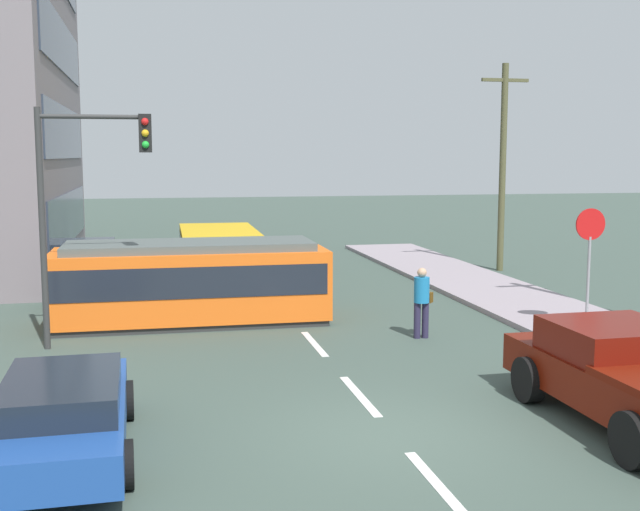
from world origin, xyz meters
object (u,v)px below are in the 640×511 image
object	(u,v)px
pickup_truck_parked	(632,377)
parked_sedan_mid	(89,279)
traffic_light_mast	(85,183)
utility_pole_mid	(503,164)
pedestrian_crossing	(422,298)
parked_sedan_near	(64,414)
stop_sign	(590,243)
city_bus	(219,253)
streetcar_tram	(191,281)
parked_sedan_far	(90,256)

from	to	relation	value
pickup_truck_parked	parked_sedan_mid	bearing A→B (deg)	124.75
traffic_light_mast	utility_pole_mid	world-z (taller)	utility_pole_mid
pedestrian_crossing	utility_pole_mid	bearing A→B (deg)	56.31
pedestrian_crossing	parked_sedan_near	bearing A→B (deg)	-141.56
pickup_truck_parked	traffic_light_mast	xyz separation A→B (m)	(-8.77, 7.20, 2.88)
stop_sign	city_bus	bearing A→B (deg)	130.84
pedestrian_crossing	parked_sedan_mid	bearing A→B (deg)	139.43
stop_sign	pedestrian_crossing	bearing A→B (deg)	175.87
city_bus	parked_sedan_mid	bearing A→B (deg)	-152.22
pedestrian_crossing	parked_sedan_mid	world-z (taller)	pedestrian_crossing
stop_sign	streetcar_tram	bearing A→B (deg)	160.99
traffic_light_mast	parked_sedan_mid	bearing A→B (deg)	94.38
traffic_light_mast	utility_pole_mid	xyz separation A→B (m)	(14.10, 9.06, 0.29)
city_bus	pedestrian_crossing	size ratio (longest dim) A/B	3.45
parked_sedan_near	parked_sedan_mid	xyz separation A→B (m)	(-0.59, 12.78, -0.00)
streetcar_tram	traffic_light_mast	world-z (taller)	traffic_light_mast
traffic_light_mast	parked_sedan_near	bearing A→B (deg)	-88.98
city_bus	pickup_truck_parked	bearing A→B (deg)	-71.54
city_bus	parked_sedan_far	world-z (taller)	city_bus
utility_pole_mid	parked_sedan_far	bearing A→B (deg)	169.86
parked_sedan_mid	utility_pole_mid	bearing A→B (deg)	11.39
parked_sedan_far	parked_sedan_mid	bearing A→B (deg)	-86.46
parked_sedan_mid	traffic_light_mast	distance (m)	6.86
city_bus	traffic_light_mast	world-z (taller)	traffic_light_mast
traffic_light_mast	stop_sign	bearing A→B (deg)	-5.10
parked_sedan_mid	utility_pole_mid	size ratio (longest dim) A/B	0.56
stop_sign	parked_sedan_near	bearing A→B (deg)	-154.08
parked_sedan_mid	utility_pole_mid	xyz separation A→B (m)	(14.56, 2.93, 3.35)
streetcar_tram	stop_sign	xyz separation A→B (m)	(9.31, -3.21, 1.11)
pickup_truck_parked	traffic_light_mast	bearing A→B (deg)	140.64
pickup_truck_parked	stop_sign	distance (m)	6.94
parked_sedan_near	streetcar_tram	bearing A→B (deg)	75.77
parked_sedan_near	traffic_light_mast	xyz separation A→B (m)	(-0.12, 6.65, 3.05)
utility_pole_mid	pedestrian_crossing	bearing A→B (deg)	-123.69
pedestrian_crossing	utility_pole_mid	world-z (taller)	utility_pole_mid
pickup_truck_parked	utility_pole_mid	size ratio (longest dim) A/B	0.66
parked_sedan_mid	parked_sedan_far	size ratio (longest dim) A/B	0.96
parked_sedan_near	parked_sedan_far	bearing A→B (deg)	92.91
streetcar_tram	traffic_light_mast	distance (m)	4.12
traffic_light_mast	city_bus	bearing A→B (deg)	66.44
stop_sign	traffic_light_mast	world-z (taller)	traffic_light_mast
parked_sedan_far	utility_pole_mid	distance (m)	15.51
pickup_truck_parked	parked_sedan_mid	size ratio (longest dim) A/B	1.19
pickup_truck_parked	stop_sign	world-z (taller)	stop_sign
streetcar_tram	pickup_truck_parked	distance (m)	11.36
parked_sedan_near	parked_sedan_mid	world-z (taller)	same
streetcar_tram	parked_sedan_mid	size ratio (longest dim) A/B	1.64
pedestrian_crossing	pickup_truck_parked	size ratio (longest dim) A/B	0.33
pickup_truck_parked	parked_sedan_near	world-z (taller)	pickup_truck_parked
streetcar_tram	city_bus	size ratio (longest dim) A/B	1.20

